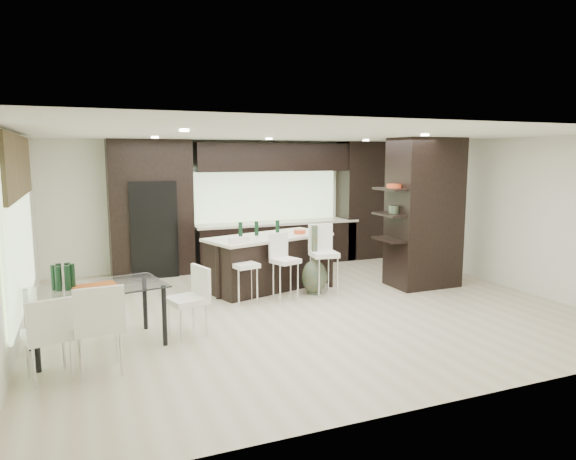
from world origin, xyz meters
name	(u,v)px	position (x,y,z in m)	size (l,w,h in m)	color
ground	(302,306)	(0.00, 0.00, 0.00)	(8.00, 8.00, 0.00)	#C5B796
back_wall	(238,203)	(0.00, 3.50, 1.35)	(8.00, 0.02, 2.70)	silver
left_wall	(14,238)	(-4.00, 0.00, 1.35)	(0.02, 7.00, 2.70)	silver
right_wall	(500,212)	(4.00, 0.00, 1.35)	(0.02, 7.00, 2.70)	silver
ceiling	(303,135)	(0.00, 0.00, 2.70)	(8.00, 7.00, 0.02)	white
window_left	(20,235)	(-3.96, 0.20, 1.35)	(0.04, 3.20, 1.90)	#B2D199
window_back	(264,194)	(0.60, 3.46, 1.55)	(3.40, 0.04, 1.20)	#B2D199
stone_accent	(17,166)	(-3.93, 0.20, 2.25)	(0.08, 3.00, 0.80)	brown
ceiling_spots	(296,137)	(0.00, 0.25, 2.68)	(4.00, 3.00, 0.02)	white
back_cabinetry	(265,204)	(0.50, 3.17, 1.35)	(6.80, 0.68, 2.70)	black
refrigerator	(152,228)	(-1.90, 3.12, 0.95)	(0.90, 0.68, 1.90)	black
partition_column	(424,213)	(2.60, 0.40, 1.35)	(1.20, 0.80, 2.70)	black
kitchen_island	(269,262)	(-0.08, 1.31, 0.48)	(2.30, 0.99, 0.96)	black
stool_left	(245,277)	(-0.78, 0.53, 0.43)	(0.38, 0.38, 0.86)	white
stool_mid	(285,273)	(-0.08, 0.52, 0.44)	(0.39, 0.39, 0.89)	white
stool_right	(324,267)	(0.63, 0.50, 0.49)	(0.43, 0.43, 0.98)	white
bench	(288,272)	(0.30, 1.33, 0.24)	(1.26, 0.48, 0.48)	black
floor_vase	(315,260)	(0.50, 0.62, 0.60)	(0.44, 0.44, 1.20)	#3E4A35
dining_table	(97,318)	(-3.09, -0.68, 0.39)	(1.62, 0.91, 0.78)	white
chair_near	(99,331)	(-3.09, -1.48, 0.47)	(0.51, 0.51, 0.95)	white
chair_far	(48,341)	(-3.60, -1.45, 0.43)	(0.47, 0.47, 0.86)	white
chair_end	(187,305)	(-1.97, -0.68, 0.43)	(0.46, 0.46, 0.86)	white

